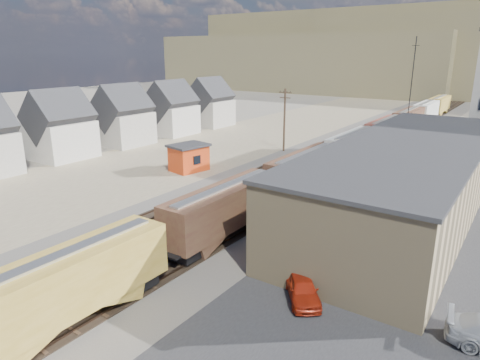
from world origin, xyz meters
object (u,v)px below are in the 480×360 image
Objects in this scene: freight_train at (371,137)px; maintenance_shed at (189,157)px; parked_car_red at (302,289)px; utility_pole_north at (284,119)px.

maintenance_shed is at bearing -126.44° from freight_train.
maintenance_shed reaches higher than parked_car_red.
maintenance_shed is 1.23× the size of parked_car_red.
maintenance_shed is 33.41m from parked_car_red.
utility_pole_north is (-12.30, -5.44, 2.50)m from freight_train.
freight_train reaches higher than maintenance_shed.
utility_pole_north is 18.63m from maintenance_shed.
freight_train reaches higher than parked_car_red.
utility_pole_north is at bearing 83.26° from parked_car_red.
freight_train is 21.38× the size of maintenance_shed.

